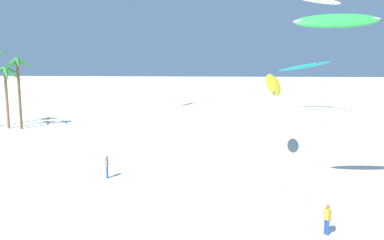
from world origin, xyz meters
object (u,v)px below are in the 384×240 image
at_px(flying_kite_2, 304,66).
at_px(flying_kite_4, 317,0).
at_px(palm_tree_2, 5,77).
at_px(person_near_left, 327,218).
at_px(flying_kite_0, 337,21).
at_px(person_near_right, 107,165).
at_px(palm_tree_1, 18,69).
at_px(flying_kite_5, 273,84).

distance_m(flying_kite_2, flying_kite_4, 12.56).
bearing_deg(palm_tree_2, person_near_left, -42.47).
xyz_separation_m(flying_kite_0, person_near_right, (-14.99, 3.60, -10.02)).
relative_size(flying_kite_4, person_near_right, 9.74).
bearing_deg(palm_tree_1, flying_kite_0, -36.64).
distance_m(palm_tree_2, flying_kite_0, 39.65).
height_order(flying_kite_2, person_near_right, flying_kite_2).
relative_size(flying_kite_5, person_near_right, 6.66).
bearing_deg(palm_tree_1, person_near_left, -43.89).
bearing_deg(flying_kite_0, palm_tree_1, 143.36).
height_order(flying_kite_0, person_near_left, flying_kite_0).
distance_m(flying_kite_0, flying_kite_4, 33.03).
relative_size(palm_tree_2, flying_kite_2, 0.68).
bearing_deg(person_near_right, flying_kite_2, 59.67).
xyz_separation_m(flying_kite_2, person_near_right, (-21.77, -37.20, -5.94)).
bearing_deg(person_near_right, person_near_left, -33.17).
bearing_deg(palm_tree_1, person_near_right, -50.97).
height_order(flying_kite_5, person_near_left, flying_kite_5).
xyz_separation_m(flying_kite_4, flying_kite_5, (-8.33, -20.99, -9.52)).
xyz_separation_m(flying_kite_4, person_near_right, (-21.24, -28.46, -14.94)).
bearing_deg(flying_kite_5, palm_tree_2, 158.65).
xyz_separation_m(palm_tree_2, person_near_right, (17.09, -19.20, -5.27)).
bearing_deg(person_near_left, palm_tree_2, 137.53).
bearing_deg(flying_kite_4, flying_kite_2, 86.57).
relative_size(palm_tree_1, flying_kite_4, 0.50).
bearing_deg(palm_tree_2, flying_kite_4, 13.57).
xyz_separation_m(flying_kite_5, person_near_right, (-12.92, -7.47, -5.42)).
bearing_deg(person_near_right, palm_tree_1, 129.03).
height_order(palm_tree_2, flying_kite_4, flying_kite_4).
height_order(palm_tree_1, flying_kite_2, palm_tree_1).
distance_m(flying_kite_2, person_near_right, 43.51).
xyz_separation_m(flying_kite_4, person_near_left, (-7.66, -37.33, -15.02)).
distance_m(palm_tree_1, flying_kite_0, 38.07).
distance_m(palm_tree_1, flying_kite_5, 30.59).
xyz_separation_m(palm_tree_1, flying_kite_2, (37.17, 18.20, -0.30)).
relative_size(palm_tree_1, palm_tree_2, 1.15).
bearing_deg(palm_tree_2, flying_kite_2, 24.85).
relative_size(palm_tree_2, person_near_left, 4.61).
distance_m(flying_kite_0, flying_kite_2, 41.57).
relative_size(palm_tree_1, person_near_left, 5.29).
bearing_deg(flying_kite_4, person_near_right, -126.74).
bearing_deg(flying_kite_0, flying_kite_4, 78.97).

